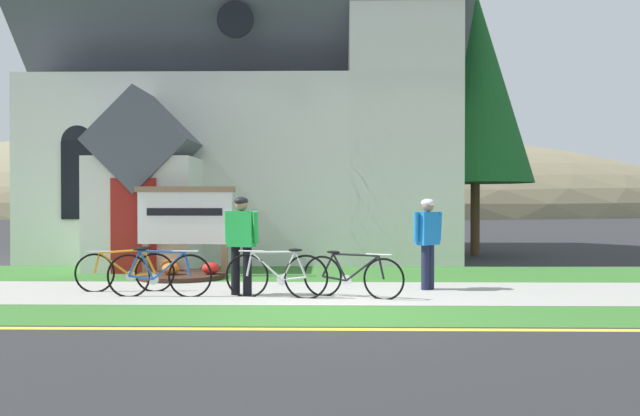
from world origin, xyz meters
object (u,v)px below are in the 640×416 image
object	(u,v)px
bicycle_black	(352,276)
bicycle_silver	(277,275)
church_sign	(185,218)
roadside_conifer	(475,87)
bicycle_white	(159,274)
cyclist_in_yellow_jersey	(241,238)
cyclist_in_red_jersey	(428,237)
bicycle_yellow	(125,271)

from	to	relation	value
bicycle_black	bicycle_silver	xyz separation A→B (m)	(-1.25, -0.05, 0.02)
church_sign	roadside_conifer	xyz separation A→B (m)	(7.30, 5.07, 3.67)
bicycle_white	roadside_conifer	bearing A→B (deg)	48.47
cyclist_in_yellow_jersey	roadside_conifer	xyz separation A→B (m)	(5.71, 7.78, 3.93)
bicycle_silver	roadside_conifer	xyz separation A→B (m)	(5.09, 8.03, 4.53)
cyclist_in_yellow_jersey	cyclist_in_red_jersey	xyz separation A→B (m)	(3.26, 0.73, -0.02)
bicycle_silver	cyclist_in_red_jersey	distance (m)	2.88
cyclist_in_red_jersey	roadside_conifer	world-z (taller)	roadside_conifer
bicycle_yellow	roadside_conifer	world-z (taller)	roadside_conifer
bicycle_white	cyclist_in_red_jersey	xyz separation A→B (m)	(4.61, 0.93, 0.58)
bicycle_white	cyclist_in_yellow_jersey	size ratio (longest dim) A/B	1.06
bicycle_white	cyclist_in_red_jersey	size ratio (longest dim) A/B	1.08
bicycle_white	cyclist_in_yellow_jersey	world-z (taller)	cyclist_in_yellow_jersey
cyclist_in_yellow_jersey	roadside_conifer	distance (m)	10.42
bicycle_yellow	bicycle_silver	world-z (taller)	bicycle_silver
bicycle_black	roadside_conifer	bearing A→B (deg)	64.31
bicycle_black	roadside_conifer	world-z (taller)	roadside_conifer
cyclist_in_red_jersey	bicycle_silver	bearing A→B (deg)	-159.56
church_sign	roadside_conifer	bearing A→B (deg)	34.81
bicycle_yellow	cyclist_in_yellow_jersey	bearing A→B (deg)	-10.58
church_sign	cyclist_in_red_jersey	xyz separation A→B (m)	(4.85, -1.97, -0.29)
bicycle_black	bicycle_silver	bearing A→B (deg)	-177.90
bicycle_black	cyclist_in_red_jersey	size ratio (longest dim) A/B	1.01
bicycle_yellow	bicycle_white	bearing A→B (deg)	-37.96
roadside_conifer	bicycle_yellow	bearing A→B (deg)	-136.63
bicycle_white	cyclist_in_yellow_jersey	bearing A→B (deg)	8.22
church_sign	bicycle_yellow	bearing A→B (deg)	-102.67
bicycle_yellow	roadside_conifer	distance (m)	11.68
bicycle_yellow	church_sign	bearing A→B (deg)	77.33
bicycle_white	bicycle_black	distance (m)	3.22
church_sign	cyclist_in_red_jersey	world-z (taller)	church_sign
roadside_conifer	bicycle_white	bearing A→B (deg)	-131.53
bicycle_silver	cyclist_in_red_jersey	xyz separation A→B (m)	(2.64, 0.98, 0.57)
bicycle_yellow	bicycle_black	distance (m)	4.02
church_sign	bicycle_yellow	size ratio (longest dim) A/B	1.23
bicycle_yellow	cyclist_in_red_jersey	xyz separation A→B (m)	(5.37, 0.34, 0.59)
church_sign	bicycle_silver	xyz separation A→B (m)	(2.21, -2.95, -0.86)
cyclist_in_red_jersey	roadside_conifer	bearing A→B (deg)	70.84
church_sign	bicycle_yellow	distance (m)	2.53
cyclist_in_red_jersey	roadside_conifer	size ratio (longest dim) A/B	0.21
bicycle_silver	cyclist_in_yellow_jersey	xyz separation A→B (m)	(-0.62, 0.25, 0.60)
bicycle_white	roadside_conifer	size ratio (longest dim) A/B	0.23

